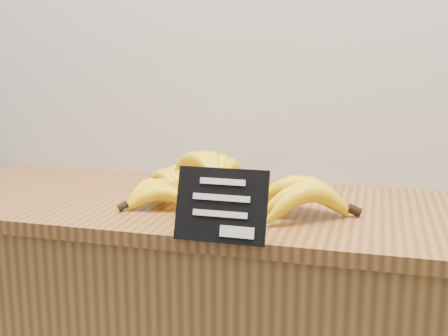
% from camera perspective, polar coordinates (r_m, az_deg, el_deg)
% --- Properties ---
extents(counter_top, '(1.52, 0.54, 0.03)m').
position_cam_1_polar(counter_top, '(1.31, 0.58, -4.08)').
color(counter_top, brown).
rests_on(counter_top, counter).
extents(chalkboard_sign, '(0.17, 0.05, 0.13)m').
position_cam_1_polar(chalkboard_sign, '(1.02, -0.30, -3.83)').
color(chalkboard_sign, black).
rests_on(chalkboard_sign, counter_top).
extents(banana_pile, '(0.54, 0.39, 0.12)m').
position_cam_1_polar(banana_pile, '(1.27, 0.15, -1.90)').
color(banana_pile, yellow).
rests_on(banana_pile, counter_top).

